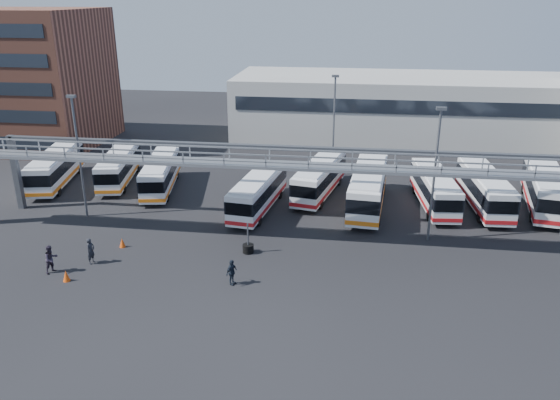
# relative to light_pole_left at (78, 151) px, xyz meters

# --- Properties ---
(ground) EXTENTS (140.00, 140.00, 0.00)m
(ground) POSITION_rel_light_pole_left_xyz_m (16.00, -8.00, -5.73)
(ground) COLOR black
(ground) RESTS_ON ground
(gantry) EXTENTS (51.40, 5.15, 7.10)m
(gantry) POSITION_rel_light_pole_left_xyz_m (16.00, -2.13, -0.22)
(gantry) COLOR gray
(gantry) RESTS_ON ground
(apartment_building) EXTENTS (18.00, 15.00, 16.00)m
(apartment_building) POSITION_rel_light_pole_left_xyz_m (-18.00, 22.00, 2.27)
(apartment_building) COLOR brown
(apartment_building) RESTS_ON ground
(warehouse) EXTENTS (42.00, 14.00, 8.00)m
(warehouse) POSITION_rel_light_pole_left_xyz_m (28.00, 30.00, -1.73)
(warehouse) COLOR #9E9E99
(warehouse) RESTS_ON ground
(light_pole_left) EXTENTS (0.70, 0.35, 10.21)m
(light_pole_left) POSITION_rel_light_pole_left_xyz_m (0.00, 0.00, 0.00)
(light_pole_left) COLOR #4C4F54
(light_pole_left) RESTS_ON ground
(light_pole_mid) EXTENTS (0.70, 0.35, 10.21)m
(light_pole_mid) POSITION_rel_light_pole_left_xyz_m (28.00, -1.00, 0.00)
(light_pole_mid) COLOR #4C4F54
(light_pole_mid) RESTS_ON ground
(light_pole_back) EXTENTS (0.70, 0.35, 10.21)m
(light_pole_back) POSITION_rel_light_pole_left_xyz_m (20.00, 14.00, 0.00)
(light_pole_back) COLOR #4C4F54
(light_pole_back) RESTS_ON ground
(bus_0) EXTENTS (4.54, 10.93, 3.24)m
(bus_0) POSITION_rel_light_pole_left_xyz_m (-6.61, 7.36, -3.94)
(bus_0) COLOR silver
(bus_0) RESTS_ON ground
(bus_1) EXTENTS (4.16, 10.36, 3.07)m
(bus_1) POSITION_rel_light_pole_left_xyz_m (-0.76, 8.76, -4.03)
(bus_1) COLOR silver
(bus_1) RESTS_ON ground
(bus_2) EXTENTS (4.07, 10.35, 3.07)m
(bus_2) POSITION_rel_light_pole_left_xyz_m (4.05, 7.19, -4.03)
(bus_2) COLOR silver
(bus_2) RESTS_ON ground
(bus_4) EXTENTS (3.65, 10.46, 3.11)m
(bus_4) POSITION_rel_light_pole_left_xyz_m (14.13, 3.32, -4.01)
(bus_4) COLOR silver
(bus_4) RESTS_ON ground
(bus_5) EXTENTS (4.53, 10.73, 3.18)m
(bus_5) POSITION_rel_light_pole_left_xyz_m (19.10, 7.84, -3.97)
(bus_5) COLOR silver
(bus_5) RESTS_ON ground
(bus_6) EXTENTS (3.68, 11.67, 3.49)m
(bus_6) POSITION_rel_light_pole_left_xyz_m (23.49, 5.08, -3.80)
(bus_6) COLOR silver
(bus_6) RESTS_ON ground
(bus_7) EXTENTS (3.29, 10.37, 3.10)m
(bus_7) POSITION_rel_light_pole_left_xyz_m (29.26, 6.28, -4.01)
(bus_7) COLOR silver
(bus_7) RESTS_ON ground
(bus_8) EXTENTS (3.11, 10.80, 3.24)m
(bus_8) POSITION_rel_light_pole_left_xyz_m (33.49, 6.53, -3.93)
(bus_8) COLOR silver
(bus_8) RESTS_ON ground
(bus_9) EXTENTS (4.51, 11.57, 3.43)m
(bus_9) POSITION_rel_light_pole_left_xyz_m (38.62, 7.11, -3.83)
(bus_9) COLOR silver
(bus_9) RESTS_ON ground
(pedestrian_a) EXTENTS (0.58, 0.76, 1.87)m
(pedestrian_a) POSITION_rel_light_pole_left_xyz_m (4.35, -8.10, -4.79)
(pedestrian_a) COLOR black
(pedestrian_a) RESTS_ON ground
(pedestrian_b) EXTENTS (1.11, 1.19, 1.97)m
(pedestrian_b) POSITION_rel_light_pole_left_xyz_m (2.33, -9.71, -4.74)
(pedestrian_b) COLOR #2B2432
(pedestrian_b) RESTS_ON ground
(pedestrian_d) EXTENTS (0.81, 1.09, 1.73)m
(pedestrian_d) POSITION_rel_light_pole_left_xyz_m (14.67, -9.66, -4.86)
(pedestrian_d) COLOR black
(pedestrian_d) RESTS_ON ground
(cone_left) EXTENTS (0.47, 0.47, 0.74)m
(cone_left) POSITION_rel_light_pole_left_xyz_m (3.85, -10.72, -5.36)
(cone_left) COLOR #E34A0C
(cone_left) RESTS_ON ground
(cone_right) EXTENTS (0.49, 0.49, 0.70)m
(cone_right) POSITION_rel_light_pole_left_xyz_m (5.41, -5.36, -5.38)
(cone_right) COLOR #E34A0C
(cone_right) RESTS_ON ground
(tire_stack) EXTENTS (0.80, 0.80, 2.30)m
(tire_stack) POSITION_rel_light_pole_left_xyz_m (14.83, -4.99, -5.34)
(tire_stack) COLOR black
(tire_stack) RESTS_ON ground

